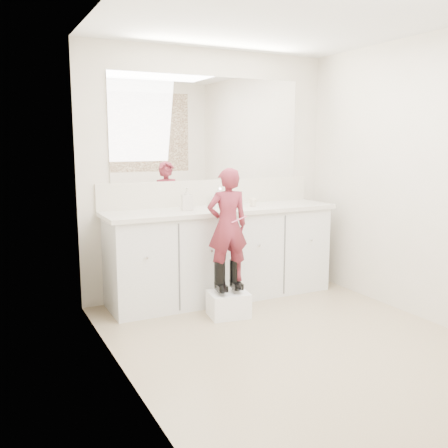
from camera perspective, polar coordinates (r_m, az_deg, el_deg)
floor at (r=3.99m, az=7.74°, el=-13.08°), size 3.00×3.00×0.00m
ceiling at (r=3.79m, az=8.61°, el=22.76°), size 3.00×3.00×0.00m
wall_back at (r=5.00m, az=-1.71°, el=5.77°), size 2.60×0.00×2.60m
wall_left at (r=3.15m, az=-11.75°, el=3.38°), size 0.00×3.00×3.00m
wall_right at (r=4.56m, az=21.75°, el=4.74°), size 0.00×3.00×3.00m
vanity_cabinet at (r=4.87m, az=-0.30°, el=-3.56°), size 2.20×0.55×0.85m
countertop at (r=4.77m, az=-0.22°, el=1.61°), size 2.28×0.58×0.04m
backsplash at (r=5.00m, az=-1.63°, el=3.64°), size 2.28×0.03×0.25m
mirror at (r=4.98m, az=-1.68°, el=10.82°), size 2.00×0.02×1.00m
faucet at (r=4.91m, az=-1.08°, el=2.66°), size 0.08×0.08×0.10m
cup at (r=4.89m, az=3.34°, el=2.50°), size 0.10×0.10×0.08m
soap_bottle at (r=4.61m, az=-4.28°, el=2.89°), size 0.11×0.11×0.21m
step_stool at (r=4.43m, az=0.51°, el=-9.15°), size 0.38×0.33×0.22m
boot_left at (r=4.34m, az=-0.49°, el=-6.11°), size 0.13×0.20×0.28m
boot_right at (r=4.41m, az=1.27°, el=-5.87°), size 0.13×0.20×0.28m
toddler at (r=4.28m, az=0.40°, el=-0.15°), size 0.39×0.29×0.98m
toothbrush at (r=4.23m, az=1.74°, el=0.53°), size 0.14×0.03×0.06m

